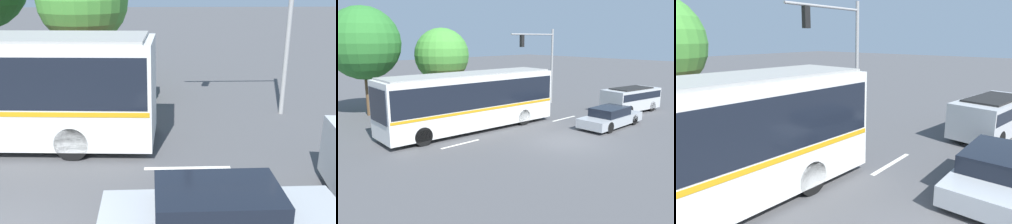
% 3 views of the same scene
% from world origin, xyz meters
% --- Properties ---
extents(sedan_foreground, '(4.83, 1.85, 1.25)m').
position_xyz_m(sedan_foreground, '(4.59, 0.14, 0.60)').
color(sedan_foreground, '#9EA3A8').
rests_on(sedan_foreground, ground).
extents(suv_left_lane, '(4.89, 2.57, 1.80)m').
position_xyz_m(suv_left_lane, '(9.80, 1.59, 1.05)').
color(suv_left_lane, '#B2B5B7').
rests_on(suv_left_lane, ground).
extents(traffic_light_pole, '(4.80, 0.24, 6.14)m').
position_xyz_m(traffic_light_pole, '(7.08, 8.03, 4.02)').
color(traffic_light_pole, gray).
rests_on(traffic_light_pole, ground).
extents(flowering_hedge, '(6.03, 1.18, 1.79)m').
position_xyz_m(flowering_hedge, '(0.17, 10.05, 0.88)').
color(flowering_hedge, '#286028').
rests_on(flowering_hedge, ground).
extents(lane_stripe_near, '(2.40, 0.16, 0.01)m').
position_xyz_m(lane_stripe_near, '(4.20, 3.43, 0.01)').
color(lane_stripe_near, silver).
rests_on(lane_stripe_near, ground).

